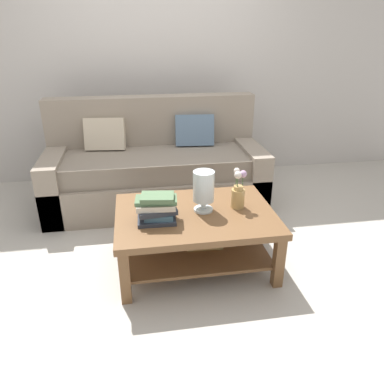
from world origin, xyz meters
The scene contains 7 objects.
ground_plane centered at (0.00, 0.00, 0.00)m, with size 10.00×10.00×0.00m, color #B7B2A8.
back_wall centered at (0.00, 1.65, 1.35)m, with size 6.40×0.12×2.70m, color #BCB7B2.
couch centered at (-0.15, 0.79, 0.36)m, with size 2.17×0.90×1.06m.
coffee_table centered at (0.07, -0.40, 0.33)m, with size 1.18×0.85×0.45m.
book_stack_main centered at (-0.22, -0.48, 0.55)m, with size 0.30×0.21×0.20m.
glass_hurricane_vase centered at (0.14, -0.38, 0.63)m, with size 0.16×0.16×0.31m.
flower_pitcher centered at (0.41, -0.36, 0.57)m, with size 0.11×0.10×0.31m.
Camera 1 is at (-0.34, -2.80, 1.72)m, focal length 34.38 mm.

